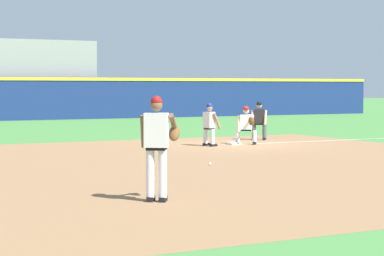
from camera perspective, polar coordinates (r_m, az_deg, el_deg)
name	(u,v)px	position (r m, az deg, el deg)	size (l,w,h in m)	color
ground_plane	(234,145)	(25.95, 3.21, -1.28)	(160.00, 160.00, 0.00)	#47843D
infield_dirt_patch	(208,164)	(19.52, 1.22, -2.74)	(18.00, 18.00, 0.01)	#936B47
foul_line_stripe	(350,140)	(28.85, 11.94, -0.88)	(10.15, 0.10, 0.00)	white
first_base_bag	(234,143)	(25.95, 3.21, -1.19)	(0.38, 0.38, 0.09)	white
baseball	(210,164)	(19.17, 1.37, -2.75)	(0.07, 0.07, 0.07)	white
pitcher	(158,142)	(13.07, -2.63, -1.04)	(0.85, 0.55, 1.86)	black
first_baseman	(246,124)	(26.06, 4.17, 0.34)	(0.72, 1.09, 1.34)	black
baserunner	(209,123)	(25.27, 1.34, 0.40)	(0.49, 0.63, 1.46)	black
umpire	(259,119)	(28.29, 5.14, 0.68)	(0.68, 0.66, 1.46)	black
outfield_wall	(51,97)	(46.22, -10.72, 2.35)	(48.00, 0.54, 2.60)	navy
stadium_seating_block	(37,79)	(49.00, -11.70, 3.65)	(6.55, 4.20, 4.90)	gray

